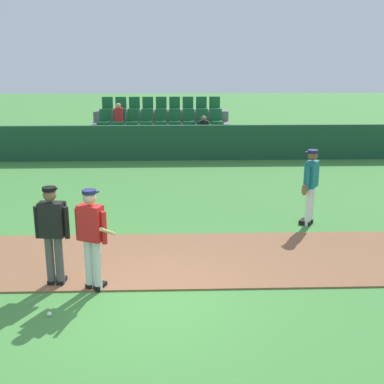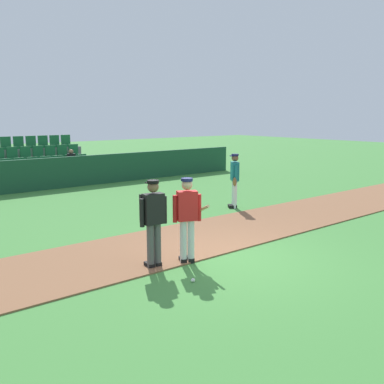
# 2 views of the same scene
# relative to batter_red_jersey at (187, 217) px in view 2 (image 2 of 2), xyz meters

# --- Properties ---
(ground_plane) EXTENTS (80.00, 80.00, 0.00)m
(ground_plane) POSITION_rel_batter_red_jersey_xyz_m (0.82, -0.38, -0.97)
(ground_plane) COLOR #42843A
(infield_dirt_path) EXTENTS (28.00, 2.69, 0.03)m
(infield_dirt_path) POSITION_rel_batter_red_jersey_xyz_m (0.82, 1.25, -0.95)
(infield_dirt_path) COLOR brown
(infield_dirt_path) RESTS_ON ground
(dugout_fence) EXTENTS (20.00, 0.16, 1.28)m
(dugout_fence) POSITION_rel_batter_red_jersey_xyz_m (0.82, 10.45, -0.33)
(dugout_fence) COLOR #19472D
(dugout_fence) RESTS_ON ground
(stadium_bleachers) EXTENTS (5.55, 2.95, 2.05)m
(stadium_bleachers) POSITION_rel_batter_red_jersey_xyz_m (0.82, 12.32, -0.36)
(stadium_bleachers) COLOR slate
(stadium_bleachers) RESTS_ON ground
(batter_red_jersey) EXTENTS (0.62, 0.80, 1.76)m
(batter_red_jersey) POSITION_rel_batter_red_jersey_xyz_m (0.00, 0.00, 0.00)
(batter_red_jersey) COLOR silver
(batter_red_jersey) RESTS_ON ground
(umpire_home_plate) EXTENTS (0.59, 0.33, 1.76)m
(umpire_home_plate) POSITION_rel_batter_red_jersey_xyz_m (-0.69, 0.21, 0.03)
(umpire_home_plate) COLOR #4C4C4C
(umpire_home_plate) RESTS_ON ground
(runner_teal_jersey) EXTENTS (0.50, 0.57, 1.76)m
(runner_teal_jersey) POSITION_rel_batter_red_jersey_xyz_m (4.46, 3.20, -0.01)
(runner_teal_jersey) COLOR white
(runner_teal_jersey) RESTS_ON ground
(baseball) EXTENTS (0.07, 0.07, 0.07)m
(baseball) POSITION_rel_batter_red_jersey_xyz_m (-0.56, -0.88, -0.93)
(baseball) COLOR white
(baseball) RESTS_ON ground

